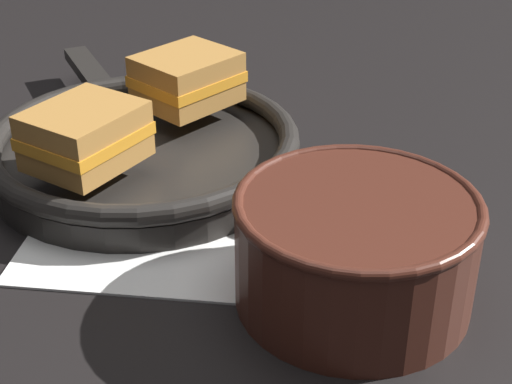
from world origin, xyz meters
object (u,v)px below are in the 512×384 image
skillet (143,150)px  sandwich_near_left (187,79)px  sandwich_near_right (85,136)px  spoon (232,219)px  soup_bowl (355,244)px

skillet → sandwich_near_left: (0.03, 0.06, 0.04)m
skillet → sandwich_near_left: sandwich_near_left is taller
sandwich_near_left → sandwich_near_right: 0.14m
spoon → sandwich_near_left: size_ratio=1.45×
skillet → sandwich_near_right: bearing=-113.6°
sandwich_near_right → spoon: bearing=-9.9°
soup_bowl → spoon: 0.13m
spoon → skillet: 0.12m
soup_bowl → sandwich_near_right: bearing=154.2°
spoon → soup_bowl: bearing=-24.3°
skillet → sandwich_near_left: 0.08m
spoon → sandwich_near_left: sandwich_near_left is taller
soup_bowl → sandwich_near_right: 0.23m
soup_bowl → sandwich_near_right: (-0.21, 0.10, 0.02)m
spoon → sandwich_near_right: bearing=-173.0°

